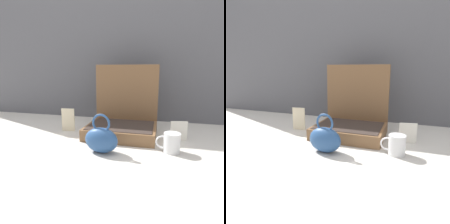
% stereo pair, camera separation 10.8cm
% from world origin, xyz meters
% --- Properties ---
extents(ground_plane, '(6.00, 6.00, 0.00)m').
position_xyz_m(ground_plane, '(0.00, 0.00, 0.00)').
color(ground_plane, beige).
extents(back_wall, '(3.20, 0.06, 1.40)m').
position_xyz_m(back_wall, '(0.00, 0.58, 0.70)').
color(back_wall, '#56565B').
rests_on(back_wall, ground_plane).
extents(open_suitcase, '(0.42, 0.34, 0.44)m').
position_xyz_m(open_suitcase, '(0.05, 0.18, 0.09)').
color(open_suitcase, brown).
rests_on(open_suitcase, ground_plane).
extents(teal_pouch_handbag, '(0.18, 0.11, 0.20)m').
position_xyz_m(teal_pouch_handbag, '(0.00, -0.15, 0.07)').
color(teal_pouch_handbag, '#284C7F').
rests_on(teal_pouch_handbag, ground_plane).
extents(coffee_mug, '(0.12, 0.08, 0.10)m').
position_xyz_m(coffee_mug, '(0.34, -0.06, 0.05)').
color(coffee_mug, silver).
rests_on(coffee_mug, ground_plane).
extents(info_card_left, '(0.09, 0.02, 0.15)m').
position_xyz_m(info_card_left, '(-0.32, 0.14, 0.08)').
color(info_card_left, beige).
rests_on(info_card_left, ground_plane).
extents(poster_card_right, '(0.10, 0.02, 0.12)m').
position_xyz_m(poster_card_right, '(0.39, 0.13, 0.06)').
color(poster_card_right, white).
rests_on(poster_card_right, ground_plane).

